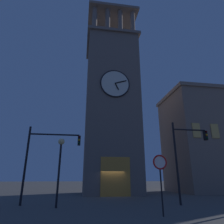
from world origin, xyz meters
TOP-DOWN VIEW (x-y plane):
  - ground_plane at (0.00, 0.00)m, footprint 200.00×200.00m
  - clocktower at (-0.30, -2.80)m, footprint 7.29×7.43m
  - traffic_signal_near at (-4.54, 8.00)m, footprint 2.89×0.41m
  - traffic_signal_mid at (6.12, 6.50)m, footprint 3.99×0.41m
  - street_lamp at (4.83, 8.04)m, footprint 0.44×0.44m
  - no_horn_sign at (-0.77, 11.93)m, footprint 0.78×0.14m

SIDE VIEW (x-z plane):
  - ground_plane at x=0.00m, z-range 0.00..0.00m
  - no_horn_sign at x=-0.77m, z-range 0.86..3.86m
  - street_lamp at x=4.83m, z-range 0.94..5.41m
  - traffic_signal_mid at x=6.12m, z-range 0.90..6.53m
  - traffic_signal_near at x=-4.54m, z-range 0.87..6.88m
  - clocktower at x=-0.30m, z-range -3.07..25.26m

